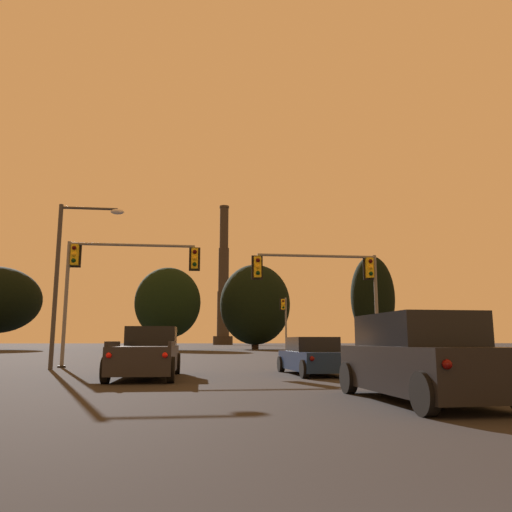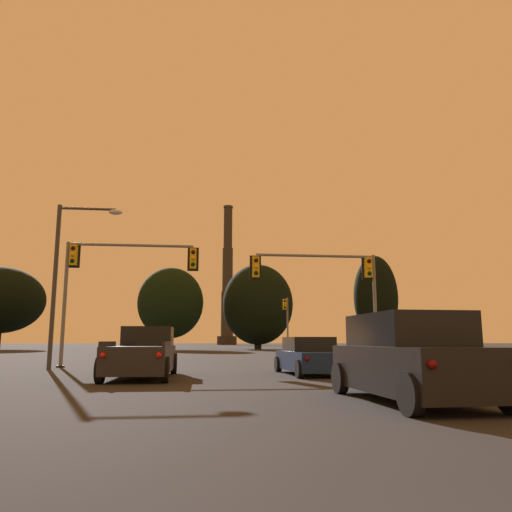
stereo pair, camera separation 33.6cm
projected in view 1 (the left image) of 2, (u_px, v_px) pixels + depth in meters
name	position (u px, v px, depth m)	size (l,w,h in m)	color
sedan_right_lane_front	(313.00, 357.00, 19.31)	(2.14, 4.76, 1.43)	navy
pickup_truck_left_lane_front	(147.00, 354.00, 17.76)	(2.26, 5.53, 1.82)	#232328
suv_right_lane_second	(420.00, 359.00, 10.67)	(2.25, 4.96, 1.86)	black
traffic_light_overhead_right	(334.00, 279.00, 25.68)	(6.68, 0.50, 5.72)	slate
traffic_light_far_right	(285.00, 317.00, 50.03)	(0.78, 0.50, 5.60)	slate
traffic_light_overhead_left	(113.00, 270.00, 25.24)	(6.79, 0.50, 6.24)	slate
street_lamp	(68.00, 265.00, 23.30)	(3.03, 0.36, 7.69)	#38383A
smokestack	(223.00, 289.00, 175.25)	(6.83, 6.83, 49.48)	#2B2722
treeline_center_right	(255.00, 304.00, 79.69)	(11.20, 10.08, 13.47)	black
treeline_far_left	(168.00, 303.00, 74.09)	(9.72, 8.75, 12.17)	black
treeline_far_right	(373.00, 298.00, 79.61)	(7.02, 6.31, 14.86)	black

